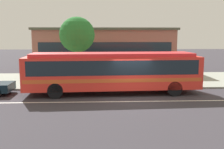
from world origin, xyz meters
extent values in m
plane|color=#37333A|center=(0.00, 0.00, 0.00)|extent=(120.00, 120.00, 0.00)
cube|color=#979A8D|center=(0.00, 6.81, 0.06)|extent=(60.00, 8.00, 0.12)
cube|color=silver|center=(0.00, -0.80, 0.00)|extent=(56.00, 0.16, 0.01)
cube|color=red|center=(-1.20, 1.46, 1.50)|extent=(11.89, 3.06, 2.16)
cube|color=red|center=(-1.20, 1.46, 2.70)|extent=(10.94, 2.71, 0.24)
cube|color=#19232D|center=(-1.20, 1.46, 1.93)|extent=(11.19, 3.05, 0.95)
cube|color=#D75525|center=(-1.20, 1.46, 1.12)|extent=(11.66, 3.07, 0.24)
cube|color=#19232D|center=(4.63, 1.73, 1.93)|extent=(0.22, 2.22, 1.04)
cylinder|color=black|center=(2.75, 2.76, 0.50)|extent=(1.01, 0.33, 1.00)
cylinder|color=black|center=(2.85, 0.53, 0.50)|extent=(1.01, 0.33, 1.00)
cylinder|color=black|center=(-5.02, 2.41, 0.50)|extent=(1.01, 0.33, 1.00)
cylinder|color=black|center=(-4.92, 0.17, 0.50)|extent=(1.01, 0.33, 1.00)
cylinder|color=black|center=(-8.83, 2.33, 0.32)|extent=(0.64, 0.23, 0.64)
cylinder|color=navy|center=(-4.31, 3.76, 0.58)|extent=(0.14, 0.14, 0.92)
cylinder|color=navy|center=(-4.31, 3.92, 0.58)|extent=(0.14, 0.14, 0.92)
cylinder|color=red|center=(-4.31, 3.84, 1.34)|extent=(0.35, 0.35, 0.62)
sphere|color=#E1A788|center=(-4.31, 3.84, 1.76)|extent=(0.21, 0.21, 0.21)
cylinder|color=#362939|center=(-3.18, 3.31, 0.54)|extent=(0.14, 0.14, 0.84)
cylinder|color=#362939|center=(-3.28, 3.19, 0.54)|extent=(0.14, 0.14, 0.84)
cylinder|color=#3E9148|center=(-3.23, 3.25, 1.28)|extent=(0.48, 0.48, 0.64)
sphere|color=tan|center=(-3.23, 3.25, 1.70)|extent=(0.21, 0.21, 0.21)
cylinder|color=#1E334E|center=(-1.91, 3.99, 0.54)|extent=(0.14, 0.14, 0.85)
cylinder|color=#1E334E|center=(-2.02, 4.11, 0.54)|extent=(0.14, 0.14, 0.85)
cylinder|color=#3D77B6|center=(-1.96, 4.05, 1.25)|extent=(0.48, 0.48, 0.57)
sphere|color=tan|center=(-1.96, 4.05, 1.64)|extent=(0.21, 0.21, 0.21)
cylinder|color=gray|center=(2.61, 3.58, 1.32)|extent=(0.08, 0.08, 2.40)
cube|color=yellow|center=(2.61, 3.58, 2.32)|extent=(0.05, 0.44, 0.56)
cylinder|color=brown|center=(-4.00, 6.13, 1.57)|extent=(0.39, 0.39, 2.89)
sphere|color=#27742D|center=(-4.00, 6.13, 4.06)|extent=(2.99, 2.99, 2.99)
cube|color=#985B4E|center=(-1.52, 13.81, 2.27)|extent=(14.70, 7.01, 4.54)
cube|color=#19232D|center=(-1.52, 10.29, 2.50)|extent=(13.52, 0.04, 1.63)
cube|color=#484B3C|center=(-1.52, 13.81, 4.66)|extent=(15.10, 7.41, 0.24)
camera|label=1|loc=(-2.05, -16.25, 3.99)|focal=41.93mm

